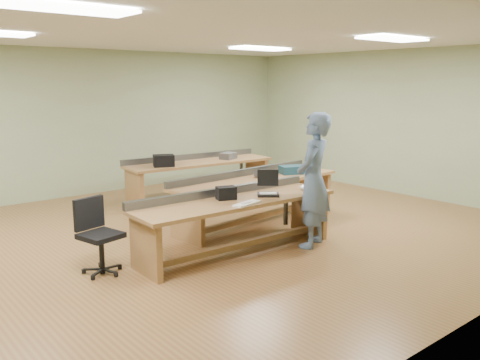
{
  "coord_description": "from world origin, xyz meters",
  "views": [
    {
      "loc": [
        -4.34,
        -6.15,
        2.32
      ],
      "look_at": [
        0.24,
        -0.6,
        0.94
      ],
      "focal_mm": 38.0,
      "sensor_mm": 36.0,
      "label": 1
    }
  ],
  "objects_px": {
    "workbench_front": "(235,213)",
    "drinks_can": "(261,175)",
    "parts_bin_teal": "(291,170)",
    "mug": "(257,174)",
    "camera_bag": "(226,193)",
    "person": "(313,180)",
    "workbench_back": "(199,170)",
    "workbench_mid": "(256,189)",
    "task_chair": "(99,246)",
    "laptop_base": "(268,195)",
    "parts_bin_grey": "(299,169)"
  },
  "relations": [
    {
      "from": "workbench_front",
      "to": "drinks_can",
      "type": "xyz_separation_m",
      "value": [
        1.27,
        0.89,
        0.26
      ]
    },
    {
      "from": "parts_bin_teal",
      "to": "mug",
      "type": "distance_m",
      "value": 0.71
    },
    {
      "from": "workbench_front",
      "to": "camera_bag",
      "type": "height_order",
      "value": "camera_bag"
    },
    {
      "from": "person",
      "to": "workbench_front",
      "type": "bearing_deg",
      "value": -50.26
    },
    {
      "from": "workbench_back",
      "to": "parts_bin_teal",
      "type": "distance_m",
      "value": 2.27
    },
    {
      "from": "workbench_mid",
      "to": "drinks_can",
      "type": "height_order",
      "value": "drinks_can"
    },
    {
      "from": "mug",
      "to": "workbench_mid",
      "type": "bearing_deg",
      "value": -140.93
    },
    {
      "from": "workbench_mid",
      "to": "camera_bag",
      "type": "height_order",
      "value": "camera_bag"
    },
    {
      "from": "workbench_back",
      "to": "person",
      "type": "height_order",
      "value": "person"
    },
    {
      "from": "task_chair",
      "to": "drinks_can",
      "type": "xyz_separation_m",
      "value": [
        3.06,
        0.44,
        0.47
      ]
    },
    {
      "from": "parts_bin_teal",
      "to": "mug",
      "type": "bearing_deg",
      "value": 170.24
    },
    {
      "from": "person",
      "to": "parts_bin_teal",
      "type": "bearing_deg",
      "value": -149.84
    },
    {
      "from": "task_chair",
      "to": "mug",
      "type": "relative_size",
      "value": 7.48
    },
    {
      "from": "workbench_mid",
      "to": "person",
      "type": "bearing_deg",
      "value": -102.25
    },
    {
      "from": "workbench_front",
      "to": "drinks_can",
      "type": "distance_m",
      "value": 1.58
    },
    {
      "from": "laptop_base",
      "to": "parts_bin_teal",
      "type": "height_order",
      "value": "parts_bin_teal"
    },
    {
      "from": "task_chair",
      "to": "parts_bin_teal",
      "type": "distance_m",
      "value": 3.87
    },
    {
      "from": "parts_bin_grey",
      "to": "drinks_can",
      "type": "height_order",
      "value": "drinks_can"
    },
    {
      "from": "workbench_front",
      "to": "task_chair",
      "type": "xyz_separation_m",
      "value": [
        -1.79,
        0.46,
        -0.22
      ]
    },
    {
      "from": "task_chair",
      "to": "workbench_front",
      "type": "bearing_deg",
      "value": -27.75
    },
    {
      "from": "workbench_front",
      "to": "laptop_base",
      "type": "xyz_separation_m",
      "value": [
        0.5,
        -0.12,
        0.21
      ]
    },
    {
      "from": "camera_bag",
      "to": "workbench_mid",
      "type": "bearing_deg",
      "value": 52.9
    },
    {
      "from": "person",
      "to": "task_chair",
      "type": "bearing_deg",
      "value": -43.33
    },
    {
      "from": "camera_bag",
      "to": "task_chair",
      "type": "bearing_deg",
      "value": -173.91
    },
    {
      "from": "mug",
      "to": "camera_bag",
      "type": "bearing_deg",
      "value": -145.58
    },
    {
      "from": "person",
      "to": "mug",
      "type": "distance_m",
      "value": 1.57
    },
    {
      "from": "workbench_front",
      "to": "mug",
      "type": "bearing_deg",
      "value": 40.16
    },
    {
      "from": "person",
      "to": "camera_bag",
      "type": "bearing_deg",
      "value": -51.38
    },
    {
      "from": "laptop_base",
      "to": "task_chair",
      "type": "relative_size",
      "value": 0.32
    },
    {
      "from": "drinks_can",
      "to": "parts_bin_teal",
      "type": "bearing_deg",
      "value": 2.5
    },
    {
      "from": "person",
      "to": "laptop_base",
      "type": "distance_m",
      "value": 0.67
    },
    {
      "from": "person",
      "to": "laptop_base",
      "type": "bearing_deg",
      "value": -59.5
    },
    {
      "from": "person",
      "to": "parts_bin_grey",
      "type": "xyz_separation_m",
      "value": [
        1.2,
        1.42,
        -0.15
      ]
    },
    {
      "from": "workbench_mid",
      "to": "task_chair",
      "type": "bearing_deg",
      "value": -174.77
    },
    {
      "from": "workbench_front",
      "to": "task_chair",
      "type": "distance_m",
      "value": 1.86
    },
    {
      "from": "workbench_front",
      "to": "laptop_base",
      "type": "relative_size",
      "value": 10.03
    },
    {
      "from": "workbench_back",
      "to": "parts_bin_teal",
      "type": "relative_size",
      "value": 7.97
    },
    {
      "from": "laptop_base",
      "to": "drinks_can",
      "type": "distance_m",
      "value": 1.28
    },
    {
      "from": "workbench_front",
      "to": "mug",
      "type": "xyz_separation_m",
      "value": [
        1.32,
        1.05,
        0.24
      ]
    },
    {
      "from": "person",
      "to": "drinks_can",
      "type": "height_order",
      "value": "person"
    },
    {
      "from": "workbench_mid",
      "to": "camera_bag",
      "type": "distance_m",
      "value": 1.62
    },
    {
      "from": "workbench_back",
      "to": "mug",
      "type": "distance_m",
      "value": 2.12
    },
    {
      "from": "task_chair",
      "to": "laptop_base",
      "type": "bearing_deg",
      "value": -27.65
    },
    {
      "from": "person",
      "to": "task_chair",
      "type": "relative_size",
      "value": 2.06
    },
    {
      "from": "parts_bin_grey",
      "to": "workbench_front",
      "type": "bearing_deg",
      "value": -157.25
    },
    {
      "from": "camera_bag",
      "to": "workbench_back",
      "type": "bearing_deg",
      "value": 79.96
    },
    {
      "from": "workbench_front",
      "to": "workbench_back",
      "type": "distance_m",
      "value": 3.52
    },
    {
      "from": "camera_bag",
      "to": "person",
      "type": "bearing_deg",
      "value": -7.79
    },
    {
      "from": "task_chair",
      "to": "camera_bag",
      "type": "bearing_deg",
      "value": -26.17
    },
    {
      "from": "mug",
      "to": "drinks_can",
      "type": "xyz_separation_m",
      "value": [
        -0.05,
        -0.15,
        0.02
      ]
    }
  ]
}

